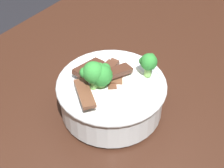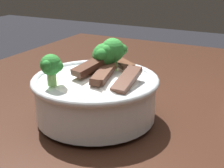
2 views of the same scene
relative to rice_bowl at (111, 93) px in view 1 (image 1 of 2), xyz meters
name	(u,v)px [view 1 (image 1 of 2)]	position (x,y,z in m)	size (l,w,h in m)	color
dining_table	(149,110)	(0.13, -0.02, -0.15)	(1.58, 0.87, 0.77)	#381E14
rice_bowl	(111,93)	(0.00, 0.00, 0.00)	(0.22, 0.22, 0.15)	silver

